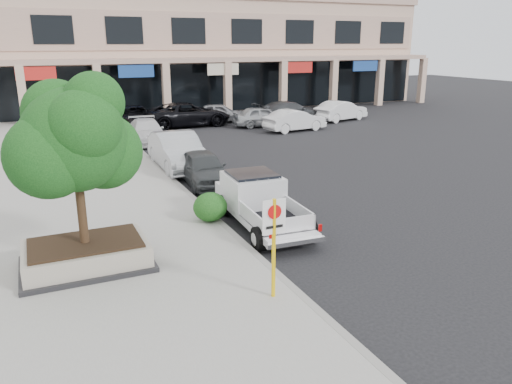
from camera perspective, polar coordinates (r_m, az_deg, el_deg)
ground at (r=13.99m, az=6.55°, el=-7.18°), size 120.00×120.00×0.00m
sidewalk at (r=17.85m, az=-19.32°, el=-2.42°), size 8.00×52.00×0.15m
curb at (r=18.53m, az=-7.13°, el=-0.88°), size 0.20×52.00×0.15m
strip_mall at (r=47.19m, az=-6.45°, el=15.58°), size 40.55×12.43×9.50m
planter at (r=13.47m, az=-18.82°, el=-6.79°), size 3.20×2.20×0.68m
planter_tree at (r=12.80m, az=-19.53°, el=5.73°), size 2.90×2.55×4.00m
no_parking_sign at (r=10.88m, az=2.06°, el=-4.92°), size 0.55×0.09×2.30m
hedge at (r=15.94m, az=-5.25°, el=-1.71°), size 1.10×0.99×0.93m
pickup_truck at (r=15.65m, az=0.78°, el=-1.32°), size 2.12×5.12×1.58m
curb_car_a at (r=20.62m, az=-6.03°, el=2.74°), size 1.86×4.12×1.37m
curb_car_b at (r=23.29m, az=-8.97°, el=4.64°), size 1.86×5.12×1.68m
curb_car_c at (r=29.95m, az=-12.37°, el=6.80°), size 2.21×4.70×1.32m
curb_car_d at (r=35.49m, az=-13.74°, el=8.34°), size 2.71×5.39×1.47m
lot_car_a at (r=34.95m, az=0.73°, el=8.64°), size 4.29×2.10×1.41m
lot_car_b at (r=33.31m, az=4.47°, el=8.18°), size 4.43×2.07×1.41m
lot_car_c at (r=36.70m, az=3.81°, el=9.11°), size 5.60×2.87×1.55m
lot_car_d at (r=35.38m, az=-7.83°, el=8.78°), size 6.05×2.98×1.65m
lot_car_e at (r=37.18m, az=-4.19°, el=9.04°), size 4.27×2.92×1.35m
lot_car_f at (r=38.21m, az=9.68°, el=9.15°), size 4.71×2.72×1.47m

